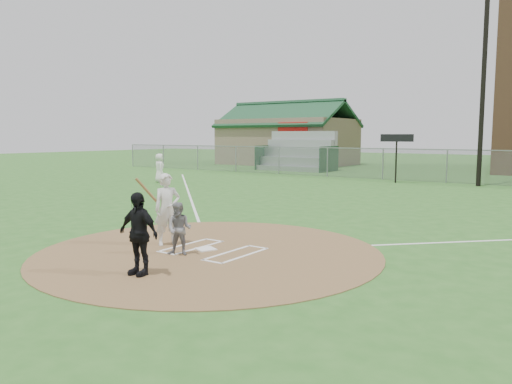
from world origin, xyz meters
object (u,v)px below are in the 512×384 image
Objects in this scene: home_plate at (206,249)px; ondeck_player at (160,168)px; batter_at_plate at (167,209)px; catcher at (179,229)px; umpire at (138,234)px.

ondeck_player is at bearing 139.45° from home_plate.
batter_at_plate reaches higher than home_plate.
catcher is 0.72× the size of ondeck_player.
catcher is 1.24m from batter_at_plate.
umpire is at bearing -82.07° from home_plate.
umpire is at bearing -96.37° from catcher.
home_plate is 2.64m from umpire.
ondeck_player is at bearing 131.80° from umpire.
home_plate is 0.35× the size of catcher.
batter_at_plate is at bearing -172.88° from home_plate.
umpire is 0.91× the size of batter_at_plate.
catcher is 19.01m from ondeck_player.
home_plate is at bearing 56.59° from catcher.
ondeck_player is at bearing 114.84° from catcher.
catcher is at bearing 171.93° from ondeck_player.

